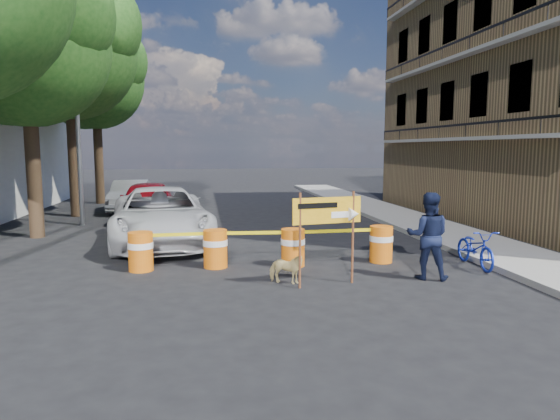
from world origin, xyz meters
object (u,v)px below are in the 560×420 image
object	(u,v)px
barrel_far_right	(381,243)
suv_white	(161,216)
dog	(286,269)
sedan_red	(146,200)
detour_sign	(336,217)
pedestrian	(428,236)
barrel_mid_right	(293,247)
sedan_silver	(131,196)
barrel_far_left	(141,251)
bicycle	(476,231)
barrel_mid_left	(215,248)

from	to	relation	value
barrel_far_right	suv_white	xyz separation A→B (m)	(-5.59, 3.30, 0.36)
dog	sedan_red	bearing A→B (deg)	44.93
detour_sign	pedestrian	xyz separation A→B (m)	(2.09, 0.18, -0.48)
detour_sign	barrel_mid_right	bearing A→B (deg)	97.32
suv_white	sedan_silver	distance (m)	8.39
dog	sedan_red	size ratio (longest dim) A/B	0.17
barrel_far_right	pedestrian	bearing A→B (deg)	-75.59
dog	sedan_silver	xyz separation A→B (m)	(-4.90, 13.07, 0.38)
sedan_silver	barrel_far_right	bearing A→B (deg)	-56.25
barrel_far_left	barrel_mid_right	distance (m)	3.54
suv_white	sedan_silver	world-z (taller)	suv_white
dog	suv_white	world-z (taller)	suv_white
pedestrian	suv_white	size ratio (longest dim) A/B	0.32
barrel_far_right	dog	distance (m)	3.12
detour_sign	pedestrian	world-z (taller)	detour_sign
barrel_mid_right	pedestrian	bearing A→B (deg)	-30.66
sedan_red	bicycle	bearing A→B (deg)	-45.41
barrel_far_left	barrel_mid_left	world-z (taller)	same
barrel_far_right	sedan_silver	xyz separation A→B (m)	(-7.56, 11.45, 0.22)
barrel_far_left	barrel_mid_left	xyz separation A→B (m)	(1.71, 0.06, 0.00)
detour_sign	suv_white	bearing A→B (deg)	116.47
barrel_far_left	barrel_far_right	bearing A→B (deg)	0.06
barrel_far_left	pedestrian	size ratio (longest dim) A/B	0.48
detour_sign	pedestrian	distance (m)	2.15
barrel_mid_right	sedan_silver	distance (m)	12.71
barrel_mid_left	barrel_mid_right	xyz separation A→B (m)	(1.84, -0.15, 0.00)
dog	barrel_mid_left	bearing A→B (deg)	64.13
barrel_mid_left	sedan_silver	xyz separation A→B (m)	(-3.49, 11.39, 0.22)
suv_white	sedan_red	bearing A→B (deg)	93.70
dog	sedan_silver	world-z (taller)	sedan_silver
barrel_far_right	pedestrian	distance (m)	1.79
barrel_far_left	dog	distance (m)	3.51
dog	barrel_mid_right	bearing A→B (deg)	8.51
pedestrian	dog	world-z (taller)	pedestrian
barrel_mid_right	barrel_far_left	bearing A→B (deg)	178.66
barrel_mid_left	bicycle	bearing A→B (deg)	-8.23
barrel_far_right	sedan_silver	distance (m)	13.72
barrel_far_right	sedan_silver	size ratio (longest dim) A/B	0.21
barrel_far_left	dog	bearing A→B (deg)	-27.32
barrel_far_right	barrel_mid_right	bearing A→B (deg)	-177.73
barrel_far_left	sedan_silver	bearing A→B (deg)	98.83
detour_sign	sedan_red	bearing A→B (deg)	104.31
barrel_mid_right	suv_white	size ratio (longest dim) A/B	0.15
dog	bicycle	bearing A→B (deg)	-56.49
barrel_far_right	pedestrian	xyz separation A→B (m)	(0.43, -1.67, 0.47)
barrel_mid_right	sedan_red	bearing A→B (deg)	116.55
barrel_far_right	detour_sign	xyz separation A→B (m)	(-1.66, -1.85, 0.95)
sedan_red	barrel_far_left	bearing A→B (deg)	-82.66
barrel_far_left	barrel_far_right	xyz separation A→B (m)	(5.78, 0.01, 0.00)
barrel_far_right	barrel_mid_left	bearing A→B (deg)	179.20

